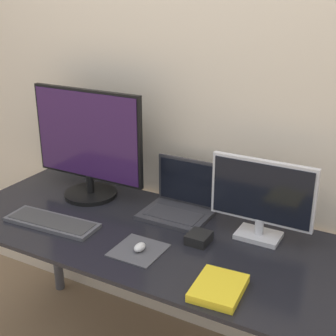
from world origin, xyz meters
name	(u,v)px	position (x,y,z in m)	size (l,w,h in m)	color
wall_back	(203,99)	(0.00, 0.79, 1.25)	(7.00, 0.05, 2.50)	beige
desk	(157,258)	(0.00, 0.36, 0.65)	(1.86, 0.73, 0.76)	black
monitor_left	(88,144)	(-0.49, 0.55, 1.03)	(0.60, 0.26, 0.53)	black
monitor_right	(262,198)	(0.38, 0.55, 0.94)	(0.43, 0.13, 0.34)	silver
laptop	(180,201)	(-0.01, 0.59, 0.82)	(0.30, 0.24, 0.24)	#333338
keyboard	(52,222)	(-0.45, 0.22, 0.77)	(0.43, 0.17, 0.02)	#4C4C51
mousepad	(138,250)	(0.00, 0.22, 0.76)	(0.19, 0.19, 0.00)	#47474C
mouse	(140,247)	(0.01, 0.21, 0.78)	(0.04, 0.06, 0.03)	silver
book	(219,288)	(0.38, 0.12, 0.77)	(0.18, 0.21, 0.03)	yellow
power_brick	(199,238)	(0.18, 0.39, 0.78)	(0.09, 0.10, 0.04)	black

